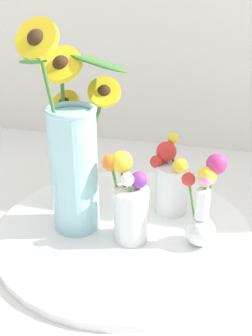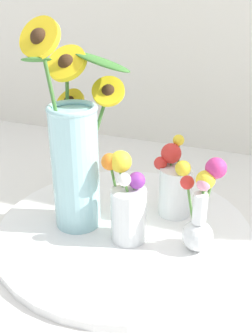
# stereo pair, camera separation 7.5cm
# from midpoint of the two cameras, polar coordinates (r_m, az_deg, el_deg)

# --- Properties ---
(ground_plane) EXTENTS (6.00, 6.00, 0.00)m
(ground_plane) POSITION_cam_midpoint_polar(r_m,az_deg,el_deg) (0.78, -4.39, -12.10)
(ground_plane) COLOR silver
(serving_tray) EXTENTS (0.52, 0.52, 0.02)m
(serving_tray) POSITION_cam_midpoint_polar(r_m,az_deg,el_deg) (0.82, -2.65, -9.03)
(serving_tray) COLOR white
(serving_tray) RESTS_ON ground_plane
(mason_jar_sunflowers) EXTENTS (0.20, 0.19, 0.41)m
(mason_jar_sunflowers) POSITION_cam_midpoint_polar(r_m,az_deg,el_deg) (0.76, -10.47, 2.12)
(mason_jar_sunflowers) COLOR #9ED1D6
(mason_jar_sunflowers) RESTS_ON serving_tray
(vase_small_center) EXTENTS (0.09, 0.07, 0.17)m
(vase_small_center) POSITION_cam_midpoint_polar(r_m,az_deg,el_deg) (0.75, -2.47, -5.26)
(vase_small_center) COLOR white
(vase_small_center) RESTS_ON serving_tray
(vase_bulb_right) EXTENTS (0.08, 0.08, 0.18)m
(vase_bulb_right) POSITION_cam_midpoint_polar(r_m,az_deg,el_deg) (0.74, 8.29, -5.76)
(vase_bulb_right) COLOR white
(vase_bulb_right) RESTS_ON serving_tray
(vase_small_back) EXTENTS (0.08, 0.09, 0.17)m
(vase_small_back) POSITION_cam_midpoint_polar(r_m,az_deg,el_deg) (0.84, 4.01, -1.99)
(vase_small_back) COLOR white
(vase_small_back) RESTS_ON serving_tray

